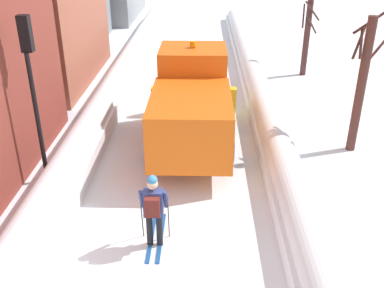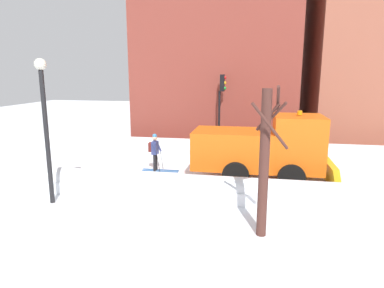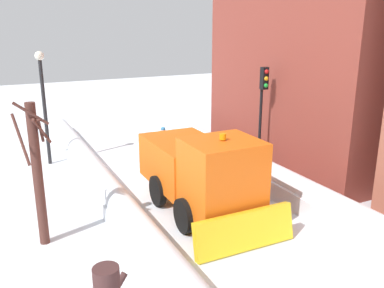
% 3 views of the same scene
% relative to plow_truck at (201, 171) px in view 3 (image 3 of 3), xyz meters
% --- Properties ---
extents(ground_plane, '(80.00, 80.00, 0.00)m').
position_rel_plow_truck_xyz_m(ground_plane, '(-0.35, 4.16, -1.48)').
color(ground_plane, white).
extents(snowbank_left, '(1.10, 36.00, 1.11)m').
position_rel_plow_truck_xyz_m(snowbank_left, '(-3.33, 4.16, -0.98)').
color(snowbank_left, white).
rests_on(snowbank_left, ground).
extents(building_brick_near, '(8.89, 9.83, 13.55)m').
position_rel_plow_truck_xyz_m(building_brick_near, '(-9.05, -2.92, 5.30)').
color(building_brick_near, brown).
rests_on(building_brick_near, ground).
extents(plow_truck, '(3.20, 5.98, 3.12)m').
position_rel_plow_truck_xyz_m(plow_truck, '(0.00, 0.00, 0.00)').
color(plow_truck, orange).
rests_on(plow_truck, ground).
extents(skier, '(0.62, 1.80, 1.81)m').
position_rel_plow_truck_xyz_m(skier, '(-0.70, -5.08, -0.48)').
color(skier, black).
rests_on(skier, ground).
extents(traffic_light_pole, '(0.28, 0.42, 4.56)m').
position_rel_plow_truck_xyz_m(traffic_light_pole, '(-4.03, -2.26, 1.71)').
color(traffic_light_pole, black).
rests_on(traffic_light_pole, ground).
extents(street_lamp, '(0.40, 0.40, 5.11)m').
position_rel_plow_truck_xyz_m(street_lamp, '(3.96, -7.58, 1.77)').
color(street_lamp, black).
rests_on(street_lamp, ground).
extents(bare_tree_near, '(0.99, 1.03, 4.32)m').
position_rel_plow_truck_xyz_m(bare_tree_near, '(5.13, -0.14, 0.75)').
color(bare_tree_near, '#4E2B25').
rests_on(bare_tree_near, ground).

